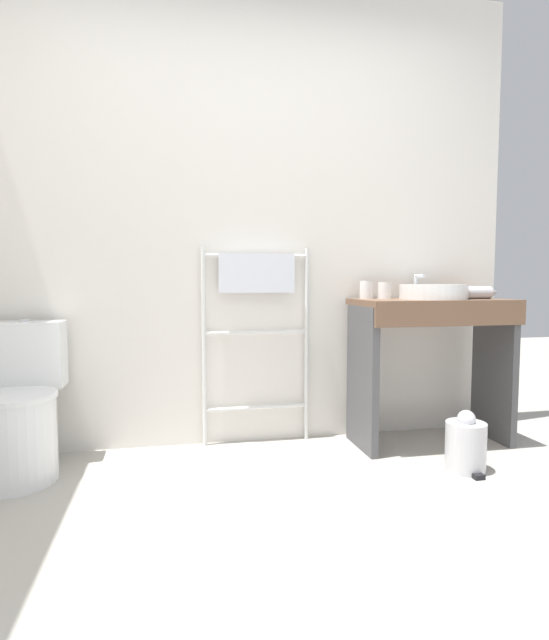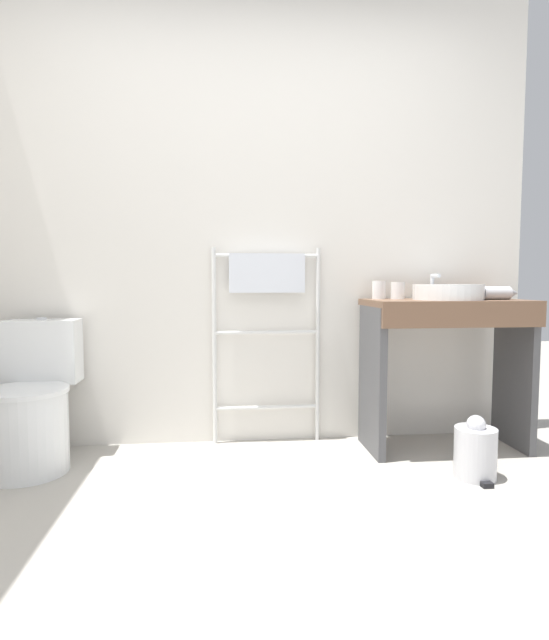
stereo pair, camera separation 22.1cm
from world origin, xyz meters
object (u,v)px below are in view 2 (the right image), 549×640
object	(u,v)px
towel_radiator	(267,299)
cup_near_edge	(398,291)
toilet	(31,409)
trash_bin	(475,451)
sink_basin	(448,292)
cup_near_wall	(379,290)
hair_dryer	(496,293)

from	to	relation	value
towel_radiator	cup_near_edge	size ratio (longest dim) A/B	11.71
toilet	cup_near_edge	world-z (taller)	cup_near_edge
towel_radiator	trash_bin	distance (m)	1.33
towel_radiator	sink_basin	distance (m)	1.00
towel_radiator	cup_near_wall	distance (m)	0.64
cup_near_edge	hair_dryer	xyz separation A→B (m)	(0.51, -0.14, -0.01)
sink_basin	toilet	bearing A→B (deg)	-178.52
towel_radiator	cup_near_wall	xyz separation A→B (m)	(0.64, -0.06, 0.05)
cup_near_edge	hair_dryer	world-z (taller)	cup_near_edge
sink_basin	hair_dryer	distance (m)	0.27
hair_dryer	cup_near_edge	bearing A→B (deg)	164.39
trash_bin	towel_radiator	bearing A→B (deg)	145.97
hair_dryer	cup_near_wall	bearing A→B (deg)	163.75
cup_near_edge	hair_dryer	size ratio (longest dim) A/B	0.47
hair_dryer	towel_radiator	bearing A→B (deg)	169.41
toilet	towel_radiator	xyz separation A→B (m)	(1.20, 0.27, 0.53)
cup_near_wall	trash_bin	size ratio (longest dim) A/B	0.34
toilet	cup_near_edge	size ratio (longest dim) A/B	7.73
towel_radiator	hair_dryer	bearing A→B (deg)	-10.59
toilet	sink_basin	size ratio (longest dim) A/B	1.99
cup_near_edge	hair_dryer	distance (m)	0.53
toilet	sink_basin	bearing A→B (deg)	1.48
cup_near_wall	cup_near_edge	size ratio (longest dim) A/B	1.07
sink_basin	cup_near_wall	bearing A→B (deg)	154.66
sink_basin	trash_bin	distance (m)	0.85
cup_near_wall	cup_near_edge	xyz separation A→B (m)	(0.10, -0.03, -0.00)
toilet	towel_radiator	bearing A→B (deg)	12.69
sink_basin	hair_dryer	size ratio (longest dim) A/B	1.82
towel_radiator	toilet	bearing A→B (deg)	-167.31
cup_near_wall	cup_near_edge	distance (m)	0.10
hair_dryer	sink_basin	bearing A→B (deg)	176.31
cup_near_wall	hair_dryer	size ratio (longest dim) A/B	0.50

